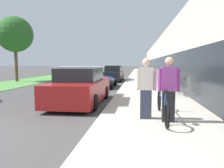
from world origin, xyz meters
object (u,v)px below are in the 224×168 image
(person_rider, at_px, (169,89))
(cruiser_bike_farthest, at_px, (159,79))
(tandem_bicycle, at_px, (162,105))
(cruiser_bike_nearest, at_px, (170,85))
(parked_sedan_far, at_px, (113,74))
(bike_rack_hoop, at_px, (170,85))
(cruiser_bike_middle, at_px, (166,82))
(parked_sedan_curbside, at_px, (80,87))
(vintage_roadster_curbside, at_px, (103,81))
(person_bystander, at_px, (146,88))
(street_tree_far, at_px, (15,34))

(person_rider, bearing_deg, cruiser_bike_farthest, 86.35)
(tandem_bicycle, bearing_deg, person_rider, -72.05)
(cruiser_bike_nearest, distance_m, parked_sedan_far, 9.74)
(bike_rack_hoop, height_order, cruiser_bike_middle, cruiser_bike_middle)
(parked_sedan_curbside, bearing_deg, vintage_roadster_curbside, 90.41)
(person_bystander, bearing_deg, vintage_roadster_curbside, 106.87)
(parked_sedan_curbside, bearing_deg, person_bystander, -45.08)
(person_bystander, bearing_deg, person_rider, -23.81)
(tandem_bicycle, height_order, street_tree_far, street_tree_far)
(cruiser_bike_middle, relative_size, street_tree_far, 0.29)
(vintage_roadster_curbside, relative_size, street_tree_far, 0.70)
(person_rider, xyz_separation_m, parked_sedan_far, (-3.22, 14.74, -0.33))
(bike_rack_hoop, distance_m, parked_sedan_curbside, 4.37)
(parked_sedan_far, bearing_deg, tandem_bicycle, -77.81)
(cruiser_bike_middle, distance_m, vintage_roadster_curbside, 4.29)
(bike_rack_hoop, height_order, parked_sedan_far, parked_sedan_far)
(tandem_bicycle, height_order, cruiser_bike_middle, cruiser_bike_middle)
(street_tree_far, bearing_deg, parked_sedan_far, 12.20)
(person_rider, xyz_separation_m, vintage_roadster_curbside, (-3.29, 9.15, -0.54))
(cruiser_bike_farthest, bearing_deg, bike_rack_hoop, -89.74)
(bike_rack_hoop, distance_m, cruiser_bike_middle, 3.74)
(cruiser_bike_middle, distance_m, street_tree_far, 14.16)
(parked_sedan_curbside, bearing_deg, street_tree_far, 131.36)
(cruiser_bike_farthest, xyz_separation_m, vintage_roadster_curbside, (-3.98, -1.63, -0.02))
(tandem_bicycle, distance_m, vintage_roadster_curbside, 9.35)
(cruiser_bike_nearest, bearing_deg, parked_sedan_far, 114.67)
(parked_sedan_curbside, relative_size, parked_sedan_far, 0.98)
(bike_rack_hoop, height_order, street_tree_far, street_tree_far)
(tandem_bicycle, bearing_deg, vintage_roadster_curbside, 109.87)
(cruiser_bike_nearest, relative_size, vintage_roadster_curbside, 0.45)
(cruiser_bike_farthest, bearing_deg, parked_sedan_curbside, -116.61)
(parked_sedan_curbside, distance_m, street_tree_far, 13.70)
(cruiser_bike_middle, bearing_deg, cruiser_bike_nearest, -92.23)
(tandem_bicycle, distance_m, cruiser_bike_nearest, 5.61)
(person_rider, relative_size, bike_rack_hoop, 2.08)
(parked_sedan_curbside, relative_size, street_tree_far, 0.77)
(person_rider, height_order, cruiser_bike_nearest, person_rider)
(tandem_bicycle, bearing_deg, street_tree_far, 133.55)
(bike_rack_hoop, bearing_deg, cruiser_bike_farthest, 90.26)
(person_rider, height_order, cruiser_bike_farthest, person_rider)
(bike_rack_hoop, relative_size, street_tree_far, 0.14)
(person_bystander, bearing_deg, cruiser_bike_nearest, 75.60)
(cruiser_bike_middle, xyz_separation_m, cruiser_bike_farthest, (-0.26, 2.30, -0.03))
(parked_sedan_curbside, height_order, parked_sedan_far, parked_sedan_curbside)
(tandem_bicycle, relative_size, bike_rack_hoop, 3.28)
(cruiser_bike_middle, height_order, parked_sedan_far, parked_sedan_far)
(tandem_bicycle, distance_m, street_tree_far, 17.64)
(tandem_bicycle, xyz_separation_m, bike_rack_hoop, (0.83, 4.39, 0.13))
(parked_sedan_far, bearing_deg, person_bystander, -79.73)
(person_rider, height_order, parked_sedan_curbside, person_rider)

